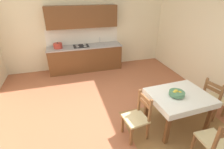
{
  "coord_description": "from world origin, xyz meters",
  "views": [
    {
      "loc": [
        -0.85,
        -2.92,
        2.63
      ],
      "look_at": [
        0.07,
        0.21,
        0.99
      ],
      "focal_mm": 27.02,
      "sensor_mm": 36.0,
      "label": 1
    }
  ],
  "objects_px": {
    "kitchen_cabinetry": "(84,47)",
    "dining_chair_window_side": "(214,99)",
    "dining_chair_camera_side": "(215,141)",
    "fruit_bowl": "(177,93)",
    "dining_table": "(179,100)",
    "dining_chair_tv_side": "(137,117)"
  },
  "relations": [
    {
      "from": "kitchen_cabinetry",
      "to": "dining_chair_window_side",
      "type": "xyz_separation_m",
      "value": [
        2.39,
        -3.39,
        -0.41
      ]
    },
    {
      "from": "dining_table",
      "to": "fruit_bowl",
      "type": "xyz_separation_m",
      "value": [
        -0.1,
        -0.01,
        0.2
      ]
    },
    {
      "from": "dining_chair_tv_side",
      "to": "dining_chair_camera_side",
      "type": "bearing_deg",
      "value": -42.11
    },
    {
      "from": "kitchen_cabinetry",
      "to": "fruit_bowl",
      "type": "distance_m",
      "value": 3.67
    },
    {
      "from": "dining_chair_camera_side",
      "to": "fruit_bowl",
      "type": "xyz_separation_m",
      "value": [
        -0.14,
        0.93,
        0.37
      ]
    },
    {
      "from": "dining_table",
      "to": "dining_chair_tv_side",
      "type": "relative_size",
      "value": 1.31
    },
    {
      "from": "kitchen_cabinetry",
      "to": "dining_chair_window_side",
      "type": "bearing_deg",
      "value": -54.77
    },
    {
      "from": "kitchen_cabinetry",
      "to": "dining_chair_camera_side",
      "type": "height_order",
      "value": "kitchen_cabinetry"
    },
    {
      "from": "kitchen_cabinetry",
      "to": "fruit_bowl",
      "type": "relative_size",
      "value": 8.53
    },
    {
      "from": "kitchen_cabinetry",
      "to": "dining_chair_window_side",
      "type": "distance_m",
      "value": 4.17
    },
    {
      "from": "dining_table",
      "to": "dining_chair_tv_side",
      "type": "bearing_deg",
      "value": -176.42
    },
    {
      "from": "dining_chair_window_side",
      "to": "fruit_bowl",
      "type": "relative_size",
      "value": 3.1
    },
    {
      "from": "dining_chair_window_side",
      "to": "dining_chair_camera_side",
      "type": "bearing_deg",
      "value": -133.82
    },
    {
      "from": "kitchen_cabinetry",
      "to": "dining_chair_tv_side",
      "type": "relative_size",
      "value": 2.75
    },
    {
      "from": "dining_chair_camera_side",
      "to": "kitchen_cabinetry",
      "type": "bearing_deg",
      "value": 108.73
    },
    {
      "from": "dining_table",
      "to": "dining_chair_window_side",
      "type": "bearing_deg",
      "value": 1.13
    },
    {
      "from": "dining_chair_window_side",
      "to": "fruit_bowl",
      "type": "height_order",
      "value": "dining_chair_window_side"
    },
    {
      "from": "dining_chair_camera_side",
      "to": "fruit_bowl",
      "type": "distance_m",
      "value": 1.01
    },
    {
      "from": "dining_chair_camera_side",
      "to": "dining_chair_tv_side",
      "type": "relative_size",
      "value": 1.0
    },
    {
      "from": "dining_chair_camera_side",
      "to": "dining_chair_window_side",
      "type": "bearing_deg",
      "value": 46.18
    },
    {
      "from": "dining_table",
      "to": "dining_chair_tv_side",
      "type": "height_order",
      "value": "dining_chair_tv_side"
    },
    {
      "from": "kitchen_cabinetry",
      "to": "fruit_bowl",
      "type": "bearing_deg",
      "value": -68.64
    }
  ]
}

